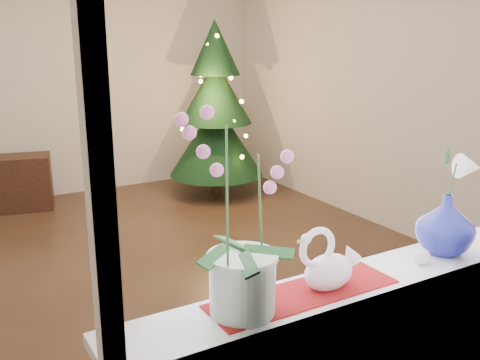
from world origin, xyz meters
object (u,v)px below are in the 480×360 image
object	(u,v)px
swan	(329,259)
paperweight	(422,256)
orchid_pot	(242,214)
side_table	(13,183)
blue_vase	(446,220)
xmas_tree	(216,109)

from	to	relation	value
swan	paperweight	distance (m)	0.45
orchid_pot	side_table	xyz separation A→B (m)	(-0.12, 4.55, -0.97)
orchid_pot	swan	bearing A→B (deg)	-0.12
orchid_pot	swan	size ratio (longest dim) A/B	2.55
paperweight	side_table	xyz separation A→B (m)	(-0.91, 4.57, -0.66)
blue_vase	xmas_tree	distance (m)	4.15
orchid_pot	blue_vase	distance (m)	0.98
swan	blue_vase	distance (m)	0.62
blue_vase	xmas_tree	world-z (taller)	xmas_tree
blue_vase	swan	bearing A→B (deg)	-178.37
paperweight	xmas_tree	distance (m)	4.23
swan	side_table	distance (m)	4.63
swan	xmas_tree	size ratio (longest dim) A/B	0.13
orchid_pot	blue_vase	xyz separation A→B (m)	(0.96, 0.02, -0.19)
swan	side_table	size ratio (longest dim) A/B	0.34
orchid_pot	blue_vase	size ratio (longest dim) A/B	2.38
side_table	paperweight	bearing A→B (deg)	-65.56
swan	paperweight	size ratio (longest dim) A/B	4.07
blue_vase	side_table	world-z (taller)	blue_vase
orchid_pot	paperweight	xyz separation A→B (m)	(0.79, -0.02, -0.30)
swan	xmas_tree	xyz separation A→B (m)	(1.67, 4.03, -0.05)
side_table	xmas_tree	bearing A→B (deg)	-0.54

